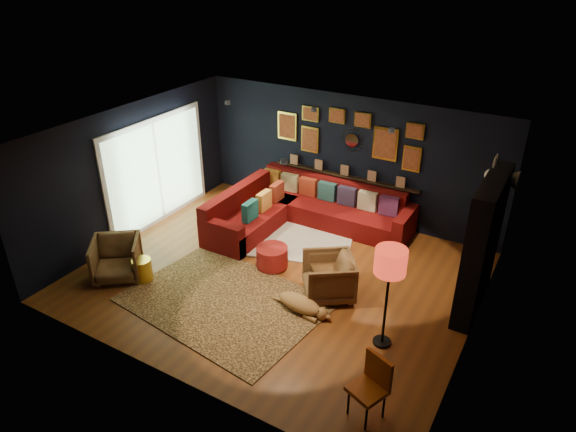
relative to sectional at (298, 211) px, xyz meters
The scene contains 20 objects.
floor 1.94m from the sectional, 71.24° to the right, with size 6.50×6.50×0.00m, color brown.
room_walls 2.29m from the sectional, 71.24° to the right, with size 6.50×6.50×6.50m.
sectional is the anchor object (origin of this frame).
ledge 1.22m from the sectional, 54.82° to the left, with size 3.20×0.12×0.04m, color black.
gallery_wall 1.84m from the sectional, 56.49° to the left, with size 3.15×0.04×1.02m.
sunburst_mirror 1.80m from the sectional, 51.91° to the left, with size 0.47×0.16×0.47m.
fireplace 3.88m from the sectional, 13.77° to the right, with size 0.31×1.60×2.20m.
deer_head 4.15m from the sectional, ahead, with size 0.50×0.28×0.45m.
sliding_door 2.97m from the sectional, 155.08° to the right, with size 0.06×2.80×2.20m.
ceiling_spots 2.53m from the sectional, 58.65° to the right, with size 3.30×2.50×0.06m.
shag_rug 0.60m from the sectional, 79.81° to the right, with size 2.49×1.81×0.03m, color silver.
leopard_rug 2.90m from the sectional, 85.33° to the right, with size 3.09×2.20×0.02m, color tan.
coffee_table 2.36m from the sectional, 46.80° to the right, with size 0.82×0.62×0.40m.
pouf 1.65m from the sectional, 77.14° to the right, with size 0.57×0.57×0.37m, color #A31D1B.
armchair_left 3.68m from the sectional, 119.21° to the right, with size 0.78×0.73×0.80m, color #A8713F.
armchair_right 2.47m from the sectional, 49.19° to the right, with size 0.78×0.73×0.81m, color #A8713F.
gold_stool 3.36m from the sectional, 113.67° to the right, with size 0.33×0.33×0.41m, color gold.
orange_chair 4.91m from the sectional, 50.37° to the right, with size 0.52×0.52×0.86m.
floor_lamp 3.90m from the sectional, 41.76° to the right, with size 0.44×0.44×1.60m.
dog 2.83m from the sectional, 60.20° to the right, with size 1.06×0.52×0.33m, color #B17242, non-canonical shape.
Camera 1 is at (3.91, -6.38, 5.15)m, focal length 32.00 mm.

